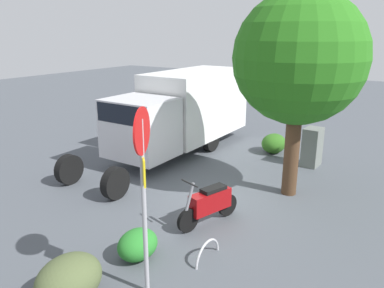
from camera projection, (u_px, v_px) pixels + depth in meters
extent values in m
plane|color=#4A4F56|center=(210.00, 199.00, 10.20)|extent=(60.00, 60.00, 0.00)
cylinder|color=black|center=(171.00, 132.00, 15.20)|extent=(0.90, 0.25, 0.90)
cylinder|color=black|center=(211.00, 139.00, 14.20)|extent=(0.90, 0.25, 0.90)
cylinder|color=black|center=(69.00, 169.00, 11.13)|extent=(0.90, 0.25, 0.90)
cylinder|color=black|center=(115.00, 183.00, 10.13)|extent=(0.90, 0.25, 0.90)
cube|color=silver|center=(196.00, 103.00, 14.66)|extent=(4.60, 2.22, 2.49)
cube|color=silver|center=(141.00, 128.00, 12.11)|extent=(1.81, 2.11, 1.90)
cube|color=black|center=(140.00, 109.00, 11.93)|extent=(1.83, 1.95, 0.60)
cylinder|color=black|center=(188.00, 221.00, 8.48)|extent=(0.56, 0.26, 0.56)
cylinder|color=black|center=(227.00, 205.00, 9.24)|extent=(0.56, 0.26, 0.56)
cube|color=maroon|center=(210.00, 201.00, 8.81)|extent=(1.15, 0.63, 0.48)
cube|color=black|center=(213.00, 189.00, 8.79)|extent=(0.69, 0.46, 0.12)
cylinder|color=slate|center=(190.00, 198.00, 8.35)|extent=(0.29, 0.15, 0.69)
cylinder|color=black|center=(190.00, 183.00, 8.25)|extent=(0.20, 0.54, 0.04)
cylinder|color=#9E9EA3|center=(144.00, 211.00, 6.14)|extent=(0.08, 0.08, 3.12)
cylinder|color=red|center=(142.00, 131.00, 5.73)|extent=(0.71, 0.32, 0.76)
cube|color=yellow|center=(144.00, 170.00, 5.92)|extent=(0.33, 0.33, 0.44)
cylinder|color=#47301E|center=(292.00, 150.00, 10.21)|extent=(0.41, 0.41, 2.55)
sphere|color=#266D18|center=(299.00, 58.00, 9.50)|extent=(3.42, 3.42, 3.42)
cube|color=slate|center=(312.00, 147.00, 12.58)|extent=(0.71, 0.56, 1.31)
torus|color=#B7B7BC|center=(207.00, 259.00, 7.52)|extent=(0.85, 0.07, 0.85)
ellipsoid|color=#2D621C|center=(274.00, 143.00, 14.00)|extent=(1.07, 0.87, 0.73)
ellipsoid|color=#277928|center=(138.00, 244.00, 7.48)|extent=(0.89, 0.73, 0.61)
ellipsoid|color=#4D5934|center=(69.00, 279.00, 6.27)|extent=(1.19, 0.97, 0.81)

